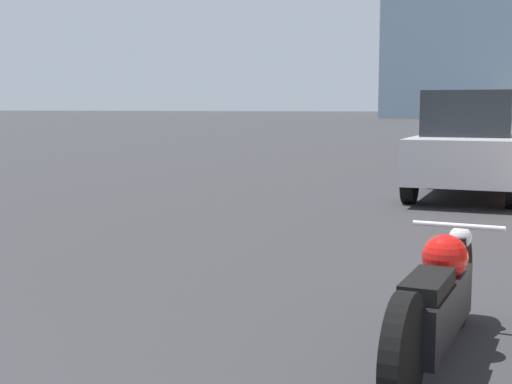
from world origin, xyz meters
The scene contains 3 objects.
motorcycle centered at (3.60, 3.46, 0.38)m, with size 0.62×2.32×0.76m.
parked_car_silver centered at (3.39, 11.83, 0.89)m, with size 1.92×3.99×1.81m.
parked_car_yellow centered at (3.25, 22.65, 0.86)m, with size 2.05×4.40×1.69m.
Camera 1 is at (3.94, -0.86, 1.56)m, focal length 50.00 mm.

